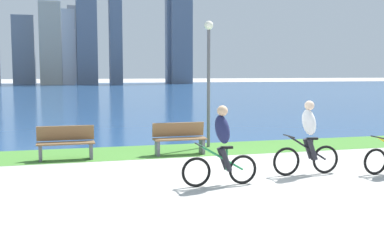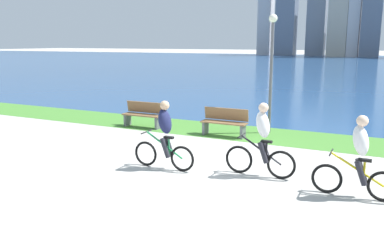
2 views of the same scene
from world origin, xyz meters
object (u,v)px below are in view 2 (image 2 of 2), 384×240
object	(u,v)px
cyclist_distant_rear	(359,157)
lamppost_tall	(272,56)
cyclist_lead	(165,135)
cyclist_trailing	(262,140)
bench_near_path	(143,115)
bench_far_along_path	(225,122)

from	to	relation	value
cyclist_distant_rear	lamppost_tall	bearing A→B (deg)	122.00
cyclist_lead	cyclist_trailing	world-z (taller)	cyclist_trailing
cyclist_lead	lamppost_tall	bearing A→B (deg)	75.80
bench_near_path	bench_far_along_path	bearing A→B (deg)	-0.20
cyclist_lead	bench_near_path	distance (m)	4.94
bench_near_path	lamppost_tall	distance (m)	4.91
cyclist_distant_rear	bench_far_along_path	xyz separation A→B (m)	(-4.22, 3.79, -0.38)
lamppost_tall	bench_far_along_path	bearing A→B (deg)	-138.22
lamppost_tall	cyclist_lead	bearing A→B (deg)	-104.20
cyclist_lead	bench_near_path	size ratio (longest dim) A/B	1.10
cyclist_trailing	cyclist_distant_rear	world-z (taller)	cyclist_trailing
cyclist_lead	lamppost_tall	size ratio (longest dim) A/B	0.43
cyclist_trailing	bench_far_along_path	distance (m)	4.02
cyclist_distant_rear	bench_near_path	distance (m)	8.27
bench_near_path	cyclist_lead	bearing A→B (deg)	-51.42
cyclist_distant_rear	bench_near_path	bearing A→B (deg)	152.64
cyclist_trailing	lamppost_tall	world-z (taller)	lamppost_tall
cyclist_distant_rear	bench_far_along_path	distance (m)	5.69
cyclist_lead	cyclist_distant_rear	distance (m)	4.27
cyclist_lead	cyclist_distant_rear	bearing A→B (deg)	0.64
cyclist_lead	cyclist_trailing	xyz separation A→B (m)	(2.23, 0.48, 0.01)
cyclist_lead	cyclist_trailing	bearing A→B (deg)	12.08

